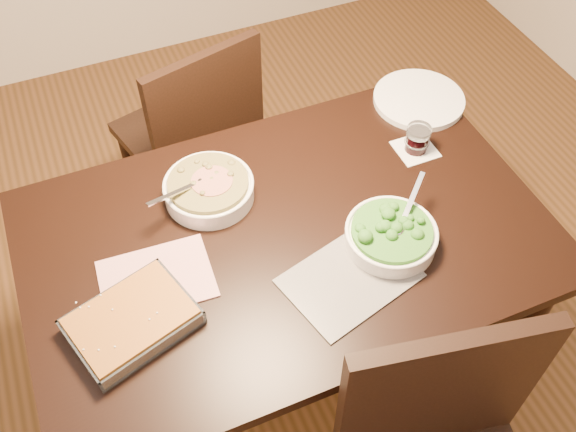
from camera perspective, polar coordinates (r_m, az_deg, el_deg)
The scene contains 11 objects.
ground at distance 2.36m, azimuth -0.06°, elevation -12.81°, with size 4.00×4.00×0.00m, color #4B2F15.
table at distance 1.80m, azimuth -0.08°, elevation -3.36°, with size 1.40×0.90×0.75m.
magazine_a at distance 1.67m, azimuth -11.62°, elevation -5.49°, with size 0.28×0.21×0.01m, color #B6344A.
magazine_b at distance 1.64m, azimuth 5.50°, elevation -5.52°, with size 0.32×0.23×0.01m, color #23232A.
coaster at distance 1.98m, azimuth 11.25°, elevation 5.84°, with size 0.12×0.12×0.00m, color white.
stew_bowl at distance 1.80m, azimuth -7.05°, elevation 2.46°, with size 0.27×0.25×0.10m.
broccoli_bowl at distance 1.70m, azimuth 9.14°, elevation -1.71°, with size 0.24×0.24×0.09m.
baking_dish at distance 1.59m, azimuth -13.70°, elevation -9.08°, with size 0.33×0.28×0.05m.
wine_tumbler at distance 1.95m, azimuth 11.45°, elevation 6.78°, with size 0.07×0.07×0.08m.
dinner_plate at distance 2.14m, azimuth 11.55°, elevation 10.12°, with size 0.29×0.29×0.02m, color white.
chair_far at distance 2.37m, azimuth -8.25°, elevation 7.39°, with size 0.52×0.52×0.91m.
Camera 1 is at (-0.41, -0.99, 2.11)m, focal length 40.00 mm.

